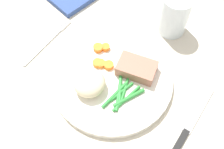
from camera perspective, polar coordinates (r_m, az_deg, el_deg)
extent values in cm
cube|color=beige|center=(58.40, 1.69, -4.20)|extent=(120.00, 90.00, 2.00)
cylinder|color=white|center=(58.13, 0.00, -0.91)|extent=(26.51, 26.51, 1.60)
cube|color=#A86B56|center=(57.29, 5.33, 1.36)|extent=(9.19, 6.93, 2.61)
ellipsoid|color=beige|center=(54.65, -4.91, -1.80)|extent=(6.69, 6.74, 3.93)
cylinder|color=orange|center=(58.80, -3.14, 2.47)|extent=(2.15, 2.15, 1.01)
cylinder|color=orange|center=(58.42, -0.72, 1.99)|extent=(2.20, 2.20, 0.97)
cylinder|color=orange|center=(61.23, -1.37, 5.87)|extent=(1.90, 1.90, 1.00)
cylinder|color=orange|center=(61.13, -3.00, 5.74)|extent=(2.25, 2.25, 1.10)
cylinder|color=orange|center=(58.73, -2.49, 2.36)|extent=(2.15, 2.15, 0.96)
cylinder|color=#2D8C38|center=(55.36, 2.05, -3.77)|extent=(2.18, 6.30, 0.63)
cylinder|color=#2D8C38|center=(54.72, 3.68, -5.03)|extent=(3.88, 7.01, 0.83)
cylinder|color=#2D8C38|center=(55.04, 1.40, -4.34)|extent=(3.97, 6.94, 0.67)
cylinder|color=#2D8C38|center=(55.63, 2.82, -3.31)|extent=(2.71, 6.63, 0.62)
cylinder|color=#2D8C38|center=(55.66, 1.24, -3.02)|extent=(4.92, 7.44, 0.72)
cylinder|color=#2D8C38|center=(54.73, 3.14, -5.17)|extent=(2.09, 7.89, 0.63)
cylinder|color=#2D8C38|center=(54.84, 0.88, -4.64)|extent=(1.68, 7.47, 0.76)
cube|color=silver|center=(65.81, -14.81, 5.76)|extent=(1.00, 13.00, 0.40)
cube|color=silver|center=(69.32, -10.58, 10.61)|extent=(0.24, 3.60, 0.40)
cube|color=silver|center=(69.12, -10.33, 10.48)|extent=(0.24, 3.60, 0.40)
cube|color=silver|center=(68.91, -10.07, 10.34)|extent=(0.24, 3.60, 0.40)
cube|color=silver|center=(68.71, -9.81, 10.21)|extent=(0.24, 3.60, 0.40)
cube|color=black|center=(54.24, 13.67, -15.28)|extent=(1.30, 9.00, 0.64)
cube|color=silver|center=(58.39, 18.15, -7.11)|extent=(1.70, 12.00, 0.40)
cylinder|color=silver|center=(65.34, 13.27, 12.42)|extent=(6.89, 6.89, 10.08)
cylinder|color=silver|center=(67.41, 12.78, 10.75)|extent=(6.34, 6.34, 4.32)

